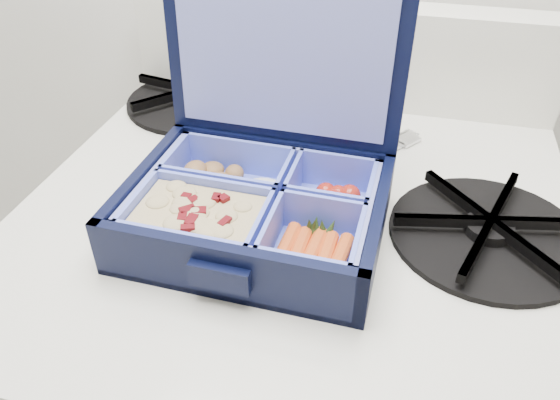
% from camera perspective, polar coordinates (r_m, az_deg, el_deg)
% --- Properties ---
extents(bento_box, '(0.24, 0.19, 0.06)m').
position_cam_1_polar(bento_box, '(0.51, -2.51, -1.02)').
color(bento_box, black).
rests_on(bento_box, stove).
extents(burner_grate, '(0.22, 0.22, 0.03)m').
position_cam_1_polar(burner_grate, '(0.55, 21.04, -2.59)').
color(burner_grate, black).
rests_on(burner_grate, stove).
extents(burner_grate_rear, '(0.22, 0.22, 0.02)m').
position_cam_1_polar(burner_grate_rear, '(0.76, -8.73, 10.70)').
color(burner_grate_rear, black).
rests_on(burner_grate_rear, stove).
extents(fork, '(0.12, 0.15, 0.01)m').
position_cam_1_polar(fork, '(0.62, 8.40, 3.81)').
color(fork, silver).
rests_on(fork, stove).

